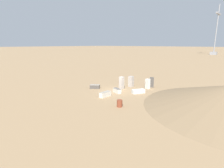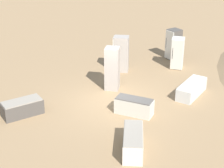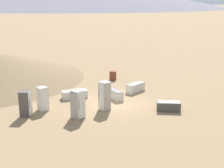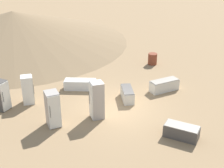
{
  "view_description": "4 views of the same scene",
  "coord_description": "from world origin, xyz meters",
  "px_view_note": "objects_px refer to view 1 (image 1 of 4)",
  "views": [
    {
      "loc": [
        19.9,
        16.55,
        6.97
      ],
      "look_at": [
        0.71,
        -0.5,
        1.08
      ],
      "focal_mm": 28.0,
      "sensor_mm": 36.0,
      "label": 1
    },
    {
      "loc": [
        13.97,
        0.82,
        7.12
      ],
      "look_at": [
        1.15,
        -0.09,
        1.32
      ],
      "focal_mm": 60.0,
      "sensor_mm": 36.0,
      "label": 2
    },
    {
      "loc": [
        -15.91,
        -13.65,
        7.14
      ],
      "look_at": [
        1.06,
        1.14,
        1.07
      ],
      "focal_mm": 50.0,
      "sensor_mm": 36.0,
      "label": 3
    },
    {
      "loc": [
        -6.73,
        -12.77,
        8.22
      ],
      "look_at": [
        -0.48,
        -0.3,
        1.71
      ],
      "focal_mm": 50.0,
      "sensor_mm": 36.0,
      "label": 4
    }
  ],
  "objects_px": {
    "discarded_fridge_6": "(148,84)",
    "power_pylon_2": "(215,40)",
    "discarded_fridge_4": "(95,87)",
    "discarded_fridge_1": "(105,94)",
    "discarded_fridge_2": "(122,83)",
    "discarded_fridge_5": "(138,91)",
    "discarded_fridge_7": "(131,81)",
    "rusty_barrel": "(120,103)",
    "discarded_fridge_3": "(151,82)",
    "discarded_fridge_0": "(117,91)"
  },
  "relations": [
    {
      "from": "power_pylon_2",
      "to": "discarded_fridge_6",
      "type": "distance_m",
      "value": 110.96
    },
    {
      "from": "discarded_fridge_1",
      "to": "discarded_fridge_2",
      "type": "height_order",
      "value": "discarded_fridge_2"
    },
    {
      "from": "discarded_fridge_1",
      "to": "discarded_fridge_6",
      "type": "relative_size",
      "value": 1.11
    },
    {
      "from": "discarded_fridge_3",
      "to": "discarded_fridge_6",
      "type": "height_order",
      "value": "discarded_fridge_3"
    },
    {
      "from": "power_pylon_2",
      "to": "discarded_fridge_5",
      "type": "height_order",
      "value": "power_pylon_2"
    },
    {
      "from": "discarded_fridge_5",
      "to": "discarded_fridge_6",
      "type": "relative_size",
      "value": 1.24
    },
    {
      "from": "discarded_fridge_0",
      "to": "discarded_fridge_1",
      "type": "bearing_deg",
      "value": 20.15
    },
    {
      "from": "discarded_fridge_4",
      "to": "rusty_barrel",
      "type": "xyz_separation_m",
      "value": [
        3.88,
        8.29,
        0.1
      ]
    },
    {
      "from": "discarded_fridge_2",
      "to": "discarded_fridge_7",
      "type": "distance_m",
      "value": 2.18
    },
    {
      "from": "discarded_fridge_0",
      "to": "discarded_fridge_6",
      "type": "xyz_separation_m",
      "value": [
        -5.03,
        2.08,
        0.46
      ]
    },
    {
      "from": "discarded_fridge_1",
      "to": "discarded_fridge_7",
      "type": "bearing_deg",
      "value": -84.31
    },
    {
      "from": "discarded_fridge_2",
      "to": "discarded_fridge_5",
      "type": "height_order",
      "value": "discarded_fridge_2"
    },
    {
      "from": "discarded_fridge_5",
      "to": "rusty_barrel",
      "type": "distance_m",
      "value": 6.32
    },
    {
      "from": "rusty_barrel",
      "to": "discarded_fridge_5",
      "type": "bearing_deg",
      "value": -166.27
    },
    {
      "from": "discarded_fridge_0",
      "to": "discarded_fridge_6",
      "type": "distance_m",
      "value": 5.46
    },
    {
      "from": "discarded_fridge_1",
      "to": "discarded_fridge_2",
      "type": "bearing_deg",
      "value": -78.44
    },
    {
      "from": "discarded_fridge_3",
      "to": "discarded_fridge_6",
      "type": "bearing_deg",
      "value": 145.83
    },
    {
      "from": "discarded_fridge_3",
      "to": "rusty_barrel",
      "type": "height_order",
      "value": "discarded_fridge_3"
    },
    {
      "from": "discarded_fridge_7",
      "to": "rusty_barrel",
      "type": "distance_m",
      "value": 9.94
    },
    {
      "from": "discarded_fridge_0",
      "to": "discarded_fridge_2",
      "type": "distance_m",
      "value": 2.6
    },
    {
      "from": "discarded_fridge_1",
      "to": "discarded_fridge_5",
      "type": "distance_m",
      "value": 5.02
    },
    {
      "from": "discarded_fridge_0",
      "to": "discarded_fridge_7",
      "type": "distance_m",
      "value": 4.57
    },
    {
      "from": "discarded_fridge_3",
      "to": "discarded_fridge_4",
      "type": "xyz_separation_m",
      "value": [
        6.82,
        -6.33,
        -0.5
      ]
    },
    {
      "from": "discarded_fridge_7",
      "to": "rusty_barrel",
      "type": "bearing_deg",
      "value": -149.11
    },
    {
      "from": "discarded_fridge_0",
      "to": "discarded_fridge_3",
      "type": "relative_size",
      "value": 0.97
    },
    {
      "from": "discarded_fridge_2",
      "to": "discarded_fridge_4",
      "type": "distance_m",
      "value": 4.33
    },
    {
      "from": "discarded_fridge_5",
      "to": "discarded_fridge_3",
      "type": "bearing_deg",
      "value": 124.93
    },
    {
      "from": "discarded_fridge_4",
      "to": "discarded_fridge_6",
      "type": "relative_size",
      "value": 1.04
    },
    {
      "from": "discarded_fridge_6",
      "to": "discarded_fridge_3",
      "type": "bearing_deg",
      "value": -75.27
    },
    {
      "from": "discarded_fridge_0",
      "to": "discarded_fridge_3",
      "type": "bearing_deg",
      "value": -177.31
    },
    {
      "from": "power_pylon_2",
      "to": "discarded_fridge_1",
      "type": "bearing_deg",
      "value": 5.85
    },
    {
      "from": "discarded_fridge_1",
      "to": "discarded_fridge_5",
      "type": "xyz_separation_m",
      "value": [
        -4.38,
        2.44,
        -0.04
      ]
    },
    {
      "from": "discarded_fridge_5",
      "to": "rusty_barrel",
      "type": "height_order",
      "value": "rusty_barrel"
    },
    {
      "from": "discarded_fridge_6",
      "to": "discarded_fridge_7",
      "type": "bearing_deg",
      "value": 22.23
    },
    {
      "from": "discarded_fridge_0",
      "to": "rusty_barrel",
      "type": "distance_m",
      "value": 5.82
    },
    {
      "from": "power_pylon_2",
      "to": "discarded_fridge_5",
      "type": "relative_size",
      "value": 16.0
    },
    {
      "from": "discarded_fridge_6",
      "to": "power_pylon_2",
      "type": "bearing_deg",
      "value": -71.59
    },
    {
      "from": "discarded_fridge_6",
      "to": "discarded_fridge_1",
      "type": "bearing_deg",
      "value": 85.71
    },
    {
      "from": "discarded_fridge_1",
      "to": "discarded_fridge_2",
      "type": "distance_m",
      "value": 4.97
    },
    {
      "from": "discarded_fridge_7",
      "to": "rusty_barrel",
      "type": "relative_size",
      "value": 2.2
    },
    {
      "from": "power_pylon_2",
      "to": "discarded_fridge_4",
      "type": "distance_m",
      "value": 115.76
    },
    {
      "from": "discarded_fridge_4",
      "to": "power_pylon_2",
      "type": "bearing_deg",
      "value": -32.78
    },
    {
      "from": "discarded_fridge_5",
      "to": "discarded_fridge_6",
      "type": "height_order",
      "value": "discarded_fridge_6"
    },
    {
      "from": "discarded_fridge_3",
      "to": "discarded_fridge_6",
      "type": "relative_size",
      "value": 1.02
    },
    {
      "from": "discarded_fridge_0",
      "to": "discarded_fridge_6",
      "type": "bearing_deg",
      "value": 177.43
    },
    {
      "from": "discarded_fridge_5",
      "to": "discarded_fridge_6",
      "type": "bearing_deg",
      "value": 125.84
    },
    {
      "from": "discarded_fridge_2",
      "to": "rusty_barrel",
      "type": "xyz_separation_m",
      "value": [
        6.58,
        4.97,
        -0.57
      ]
    },
    {
      "from": "discarded_fridge_5",
      "to": "discarded_fridge_0",
      "type": "bearing_deg",
      "value": -113.51
    },
    {
      "from": "discarded_fridge_0",
      "to": "discarded_fridge_3",
      "type": "xyz_separation_m",
      "value": [
        -6.43,
        2.0,
        0.48
      ]
    },
    {
      "from": "discarded_fridge_0",
      "to": "discarded_fridge_5",
      "type": "xyz_separation_m",
      "value": [
        -1.87,
        2.45,
        -0.03
      ]
    }
  ]
}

